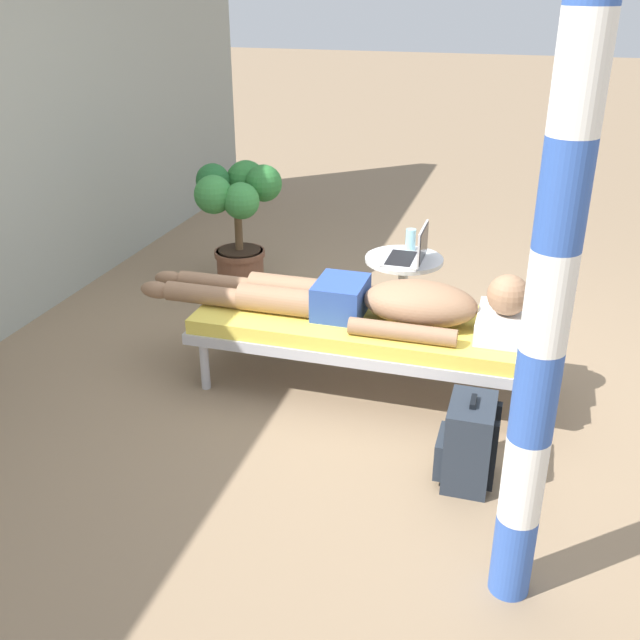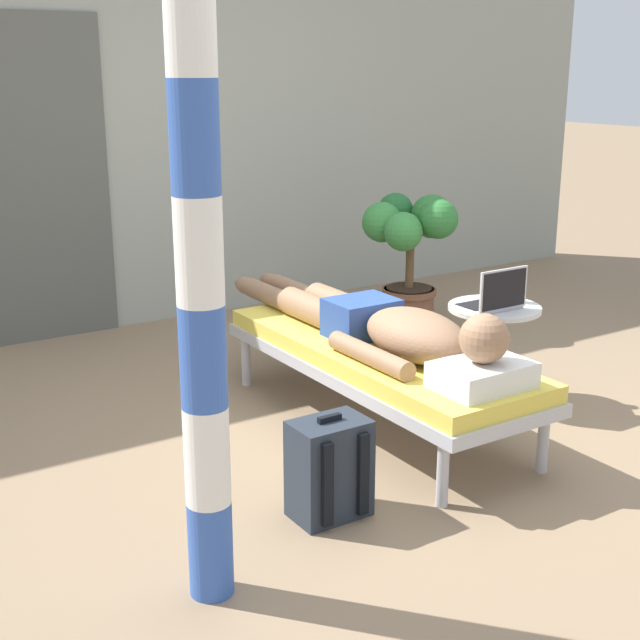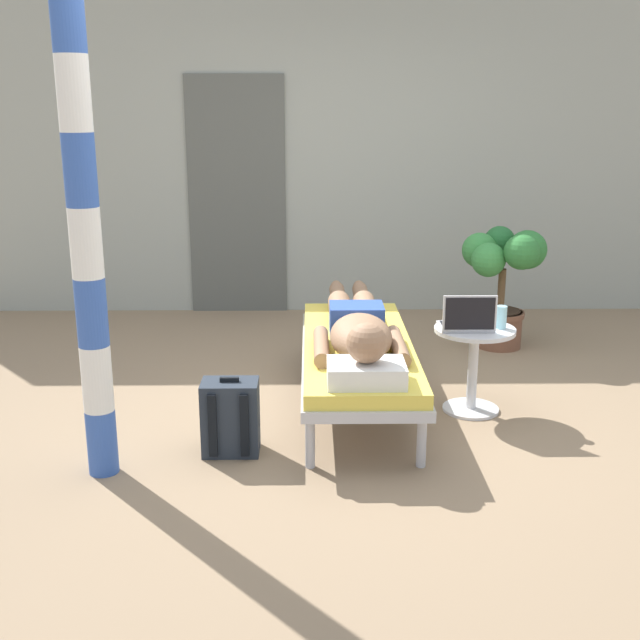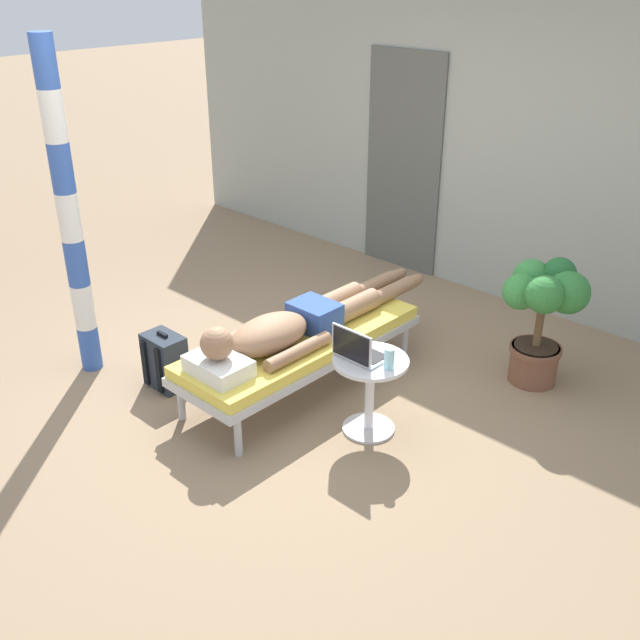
{
  "view_description": "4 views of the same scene",
  "coord_description": "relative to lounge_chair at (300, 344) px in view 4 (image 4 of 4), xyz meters",
  "views": [
    {
      "loc": [
        -3.55,
        -0.65,
        2.09
      ],
      "look_at": [
        -0.25,
        0.32,
        0.49
      ],
      "focal_mm": 41.5,
      "sensor_mm": 36.0,
      "label": 1
    },
    {
      "loc": [
        -2.43,
        -3.11,
        1.71
      ],
      "look_at": [
        -0.2,
        0.35,
        0.52
      ],
      "focal_mm": 48.97,
      "sensor_mm": 36.0,
      "label": 2
    },
    {
      "loc": [
        -0.29,
        -4.38,
        1.82
      ],
      "look_at": [
        -0.23,
        0.05,
        0.58
      ],
      "focal_mm": 44.03,
      "sensor_mm": 36.0,
      "label": 3
    },
    {
      "loc": [
        3.18,
        -3.04,
        2.77
      ],
      "look_at": [
        0.05,
        0.28,
        0.5
      ],
      "focal_mm": 41.19,
      "sensor_mm": 36.0,
      "label": 4
    }
  ],
  "objects": [
    {
      "name": "ground_plane",
      "position": [
        0.0,
        -0.14,
        -0.35
      ],
      "size": [
        40.0,
        40.0,
        0.0
      ],
      "primitive_type": "plane",
      "color": "#8C7256"
    },
    {
      "name": "house_wall_back",
      "position": [
        0.0,
        2.42,
        1.0
      ],
      "size": [
        7.6,
        0.2,
        2.7
      ],
      "primitive_type": "cube",
      "color": "#999E93",
      "rests_on": "ground"
    },
    {
      "name": "house_door_panel",
      "position": [
        -0.91,
        2.31,
        0.67
      ],
      "size": [
        0.84,
        0.03,
        2.04
      ],
      "primitive_type": "cube",
      "color": "#545651",
      "rests_on": "ground"
    },
    {
      "name": "lounge_chair",
      "position": [
        0.0,
        0.0,
        0.0
      ],
      "size": [
        0.67,
        1.87,
        0.42
      ],
      "color": "#B7B7BC",
      "rests_on": "ground"
    },
    {
      "name": "person_reclining",
      "position": [
        0.0,
        -0.05,
        0.17
      ],
      "size": [
        0.53,
        2.17,
        0.32
      ],
      "color": "white",
      "rests_on": "lounge_chair"
    },
    {
      "name": "side_table",
      "position": [
        0.69,
        -0.08,
        0.01
      ],
      "size": [
        0.48,
        0.48,
        0.52
      ],
      "color": "silver",
      "rests_on": "ground"
    },
    {
      "name": "laptop",
      "position": [
        0.63,
        -0.13,
        0.24
      ],
      "size": [
        0.31,
        0.24,
        0.23
      ],
      "color": "silver",
      "rests_on": "side_table"
    },
    {
      "name": "drink_glass",
      "position": [
        0.84,
        -0.09,
        0.25
      ],
      "size": [
        0.06,
        0.06,
        0.14
      ],
      "primitive_type": "cylinder",
      "color": "#99D8E5",
      "rests_on": "side_table"
    },
    {
      "name": "backpack",
      "position": [
        -0.71,
        -0.64,
        -0.15
      ],
      "size": [
        0.3,
        0.26,
        0.42
      ],
      "color": "#262D38",
      "rests_on": "ground"
    },
    {
      "name": "potted_plant",
      "position": [
        1.17,
        1.21,
        0.22
      ],
      "size": [
        0.61,
        0.6,
        0.9
      ],
      "color": "brown",
      "rests_on": "ground"
    },
    {
      "name": "porch_post",
      "position": [
        -1.33,
        -0.88,
        0.83
      ],
      "size": [
        0.15,
        0.15,
        2.36
      ],
      "color": "#3359B2",
      "rests_on": "ground"
    }
  ]
}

